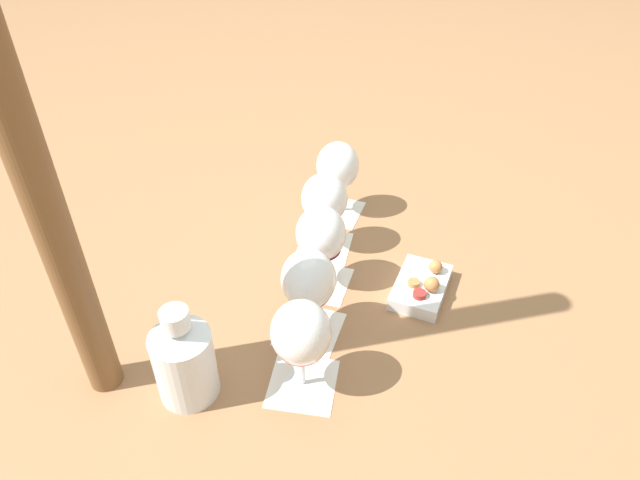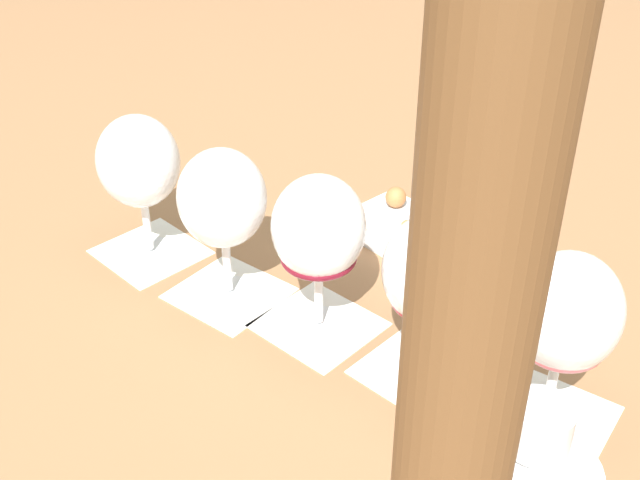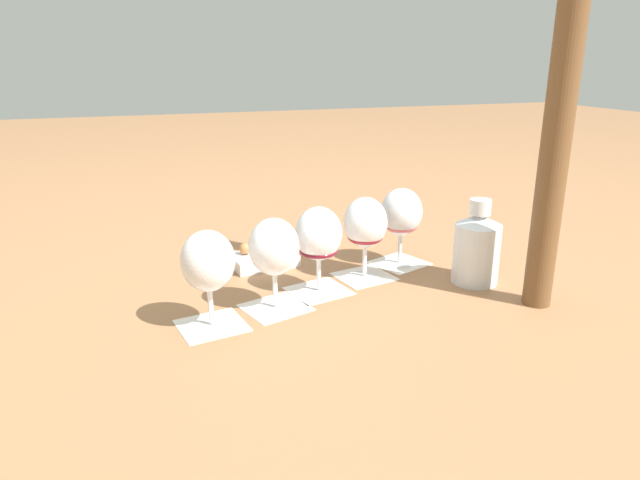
{
  "view_description": "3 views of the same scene",
  "coord_description": "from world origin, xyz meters",
  "px_view_note": "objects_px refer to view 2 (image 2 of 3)",
  "views": [
    {
      "loc": [
        -0.76,
        -0.42,
        0.8
      ],
      "look_at": [
        0.0,
        0.0,
        0.11
      ],
      "focal_mm": 32.0,
      "sensor_mm": 36.0,
      "label": 1
    },
    {
      "loc": [
        -0.56,
        0.4,
        0.56
      ],
      "look_at": [
        0.0,
        0.0,
        0.11
      ],
      "focal_mm": 45.0,
      "sensor_mm": 36.0,
      "label": 2
    },
    {
      "loc": [
        0.38,
        1.06,
        0.48
      ],
      "look_at": [
        0.0,
        0.0,
        0.11
      ],
      "focal_mm": 32.0,
      "sensor_mm": 36.0,
      "label": 3
    }
  ],
  "objects_px": {
    "wine_glass_3": "(223,204)",
    "snack_dish": "(409,230)",
    "wine_glass_1": "(433,277)",
    "wine_glass_4": "(139,167)",
    "wine_glass_0": "(565,319)",
    "wine_glass_2": "(317,234)"
  },
  "relations": [
    {
      "from": "wine_glass_3",
      "to": "snack_dish",
      "type": "xyz_separation_m",
      "value": [
        -0.04,
        -0.24,
        -0.1
      ]
    },
    {
      "from": "wine_glass_1",
      "to": "snack_dish",
      "type": "xyz_separation_m",
      "value": [
        0.2,
        -0.15,
        -0.1
      ]
    },
    {
      "from": "wine_glass_4",
      "to": "wine_glass_0",
      "type": "bearing_deg",
      "value": -159.2
    },
    {
      "from": "snack_dish",
      "to": "wine_glass_1",
      "type": "bearing_deg",
      "value": 142.8
    },
    {
      "from": "wine_glass_2",
      "to": "wine_glass_3",
      "type": "bearing_deg",
      "value": 23.98
    },
    {
      "from": "wine_glass_0",
      "to": "wine_glass_3",
      "type": "xyz_separation_m",
      "value": [
        0.35,
        0.15,
        -0.0
      ]
    },
    {
      "from": "wine_glass_1",
      "to": "wine_glass_3",
      "type": "distance_m",
      "value": 0.25
    },
    {
      "from": "snack_dish",
      "to": "wine_glass_0",
      "type": "bearing_deg",
      "value": 162.63
    },
    {
      "from": "wine_glass_4",
      "to": "wine_glass_1",
      "type": "bearing_deg",
      "value": -160.3
    },
    {
      "from": "wine_glass_1",
      "to": "wine_glass_3",
      "type": "bearing_deg",
      "value": 21.93
    },
    {
      "from": "wine_glass_0",
      "to": "wine_glass_1",
      "type": "xyz_separation_m",
      "value": [
        0.12,
        0.05,
        0.0
      ]
    },
    {
      "from": "wine_glass_0",
      "to": "wine_glass_1",
      "type": "relative_size",
      "value": 1.0
    },
    {
      "from": "wine_glass_0",
      "to": "wine_glass_1",
      "type": "distance_m",
      "value": 0.13
    },
    {
      "from": "wine_glass_1",
      "to": "wine_glass_4",
      "type": "distance_m",
      "value": 0.39
    },
    {
      "from": "wine_glass_3",
      "to": "wine_glass_4",
      "type": "bearing_deg",
      "value": 15.59
    },
    {
      "from": "wine_glass_1",
      "to": "snack_dish",
      "type": "relative_size",
      "value": 1.15
    },
    {
      "from": "wine_glass_4",
      "to": "snack_dish",
      "type": "height_order",
      "value": "wine_glass_4"
    },
    {
      "from": "wine_glass_2",
      "to": "wine_glass_3",
      "type": "xyz_separation_m",
      "value": [
        0.11,
        0.05,
        -0.0
      ]
    },
    {
      "from": "wine_glass_0",
      "to": "wine_glass_3",
      "type": "bearing_deg",
      "value": 22.69
    },
    {
      "from": "wine_glass_0",
      "to": "wine_glass_2",
      "type": "relative_size",
      "value": 1.0
    },
    {
      "from": "wine_glass_2",
      "to": "wine_glass_0",
      "type": "bearing_deg",
      "value": -157.91
    },
    {
      "from": "wine_glass_1",
      "to": "snack_dish",
      "type": "bearing_deg",
      "value": -37.2
    }
  ]
}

